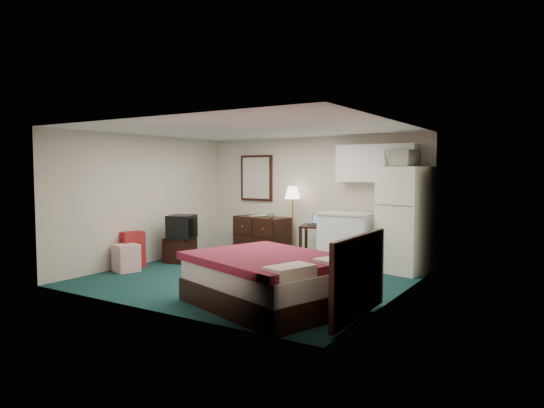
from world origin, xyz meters
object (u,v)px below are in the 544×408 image
Objects in this scene: bed at (271,281)px; floor_lamp at (292,222)px; kitchen_counter at (347,241)px; tv_stand at (180,250)px; desk at (317,245)px; fridge at (405,220)px; suitcase at (132,250)px; dresser at (262,236)px.

floor_lamp is at bearing 133.44° from bed.
kitchen_counter is 3.29m from tv_stand.
floor_lamp is 3.56m from bed.
desk is 0.41× the size of fridge.
floor_lamp is at bearing -169.66° from fridge.
suitcase is at bearing -173.92° from bed.
desk is at bearing -24.86° from floor_lamp.
desk is 2.72m from tv_stand.
kitchen_counter is 0.53× the size of fridge.
fridge is at bearing 9.89° from kitchen_counter.
fridge is (1.02, 0.21, 0.44)m from kitchen_counter.
tv_stand is (-2.45, -1.19, -0.14)m from desk.
kitchen_counter reaches higher than bed.
kitchen_counter is (2.05, -0.24, 0.08)m from dresser.
suitcase is at bearing -108.93° from dresser.
desk reaches higher than tv_stand.
floor_lamp is at bearing 29.09° from tv_stand.
fridge is 2.79× the size of suitcase.
floor_lamp is 2.38m from fridge.
floor_lamp reaches higher than suitcase.
kitchen_counter is 1.88× the size of tv_stand.
fridge is at bearing -8.54° from desk.
tv_stand is (-3.20, 1.67, -0.09)m from bed.
kitchen_counter reaches higher than desk.
dresser reaches higher than desk.
bed is at bearing -88.57° from kitchen_counter.
suitcase is (-0.36, -0.90, 0.09)m from tv_stand.
floor_lamp is 0.90m from desk.
kitchen_counter is at bearing 46.18° from suitcase.
tv_stand is at bearing -171.06° from desk.
desk is at bearing -158.65° from fridge.
floor_lamp is (0.70, 0.08, 0.33)m from dresser.
dresser is 1.22× the size of kitchen_counter.
tv_stand is at bearing -113.37° from dresser.
desk is 0.77× the size of kitchen_counter.
dresser is 3.83m from bed.
fridge reaches higher than tv_stand.
suitcase is (-3.55, 0.78, 0.00)m from bed.
desk is 0.37× the size of bed.
desk is 3.49m from suitcase.
tv_stand is at bearing 82.54° from suitcase.
kitchen_counter is at bearing -13.10° from floor_lamp.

